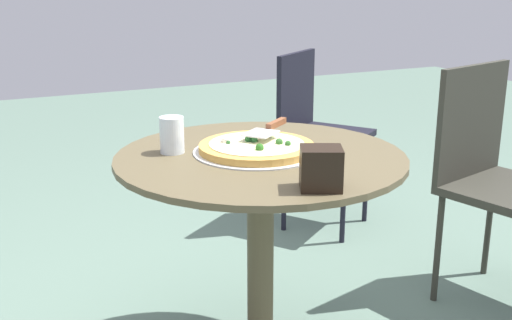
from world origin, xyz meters
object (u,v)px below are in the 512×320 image
drinking_cup (172,135)px  pizza_on_tray (256,148)px  patio_chair_near (315,124)px  patio_chair_far (495,168)px  pizza_server (269,128)px  napkin_dispenser (322,168)px  patio_table (260,223)px

drinking_cup → pizza_on_tray: bearing=-115.1°
patio_chair_near → patio_chair_far: bearing=-166.8°
patio_chair_far → drinking_cup: bearing=86.4°
pizza_server → napkin_dispenser: bearing=170.7°
pizza_on_tray → patio_chair_near: bearing=-38.9°
pizza_on_tray → pizza_server: size_ratio=1.86×
napkin_dispenser → pizza_on_tray: bearing=116.7°
patio_table → napkin_dispenser: napkin_dispenser is taller
pizza_on_tray → pizza_server: (0.06, -0.07, 0.04)m
patio_table → drinking_cup: drinking_cup is taller
pizza_on_tray → patio_chair_far: size_ratio=0.42×
patio_table → patio_chair_near: bearing=-38.0°
patio_table → drinking_cup: bearing=59.7°
pizza_on_tray → patio_chair_far: (0.03, -0.98, -0.20)m
patio_table → pizza_server: pizza_server is taller
patio_chair_far → pizza_server: bearing=87.8°
pizza_on_tray → drinking_cup: size_ratio=3.51×
patio_table → patio_chair_far: patio_chair_far is taller
patio_chair_near → patio_chair_far: size_ratio=0.95×
napkin_dispenser → pizza_server: bearing=106.7°
patio_chair_near → patio_table: bearing=142.0°
pizza_on_tray → napkin_dispenser: napkin_dispenser is taller
napkin_dispenser → patio_chair_near: size_ratio=0.12×
pizza_server → pizza_on_tray: bearing=130.3°
patio_table → napkin_dispenser: 0.42m
drinking_cup → pizza_server: bearing=-97.9°
patio_table → drinking_cup: (0.13, 0.22, 0.26)m
drinking_cup → patio_chair_far: bearing=-93.6°
pizza_on_tray → napkin_dispenser: (-0.35, -0.00, 0.04)m
pizza_on_tray → patio_chair_far: patio_chair_far is taller
patio_table → patio_chair_near: 1.23m
pizza_on_tray → drinking_cup: (0.10, 0.22, 0.04)m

